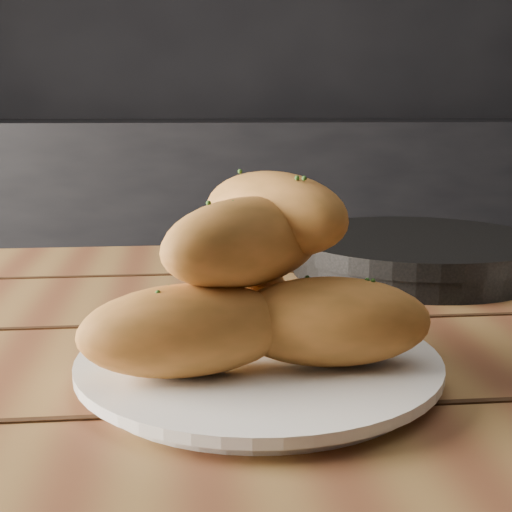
{
  "coord_description": "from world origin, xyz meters",
  "views": [
    {
      "loc": [
        -0.51,
        -0.68,
        0.95
      ],
      "look_at": [
        -0.45,
        -0.15,
        0.84
      ],
      "focal_mm": 50.0,
      "sensor_mm": 36.0,
      "label": 1
    }
  ],
  "objects": [
    {
      "name": "bread_rolls",
      "position": [
        -0.46,
        -0.17,
        0.82
      ],
      "size": [
        0.26,
        0.21,
        0.14
      ],
      "color": "#C17735",
      "rests_on": "plate"
    },
    {
      "name": "plate",
      "position": [
        -0.45,
        -0.17,
        0.76
      ],
      "size": [
        0.27,
        0.27,
        0.02
      ],
      "color": "white",
      "rests_on": "table"
    },
    {
      "name": "skillet",
      "position": [
        -0.22,
        0.16,
        0.77
      ],
      "size": [
        0.43,
        0.31,
        0.05
      ],
      "color": "black",
      "rests_on": "table"
    },
    {
      "name": "counter",
      "position": [
        0.0,
        1.7,
        0.45
      ],
      "size": [
        2.8,
        0.6,
        0.9
      ],
      "primitive_type": "cube",
      "color": "black",
      "rests_on": "ground"
    },
    {
      "name": "table",
      "position": [
        -0.39,
        -0.13,
        0.66
      ],
      "size": [
        1.49,
        0.97,
        0.75
      ],
      "color": "brown",
      "rests_on": "ground"
    }
  ]
}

